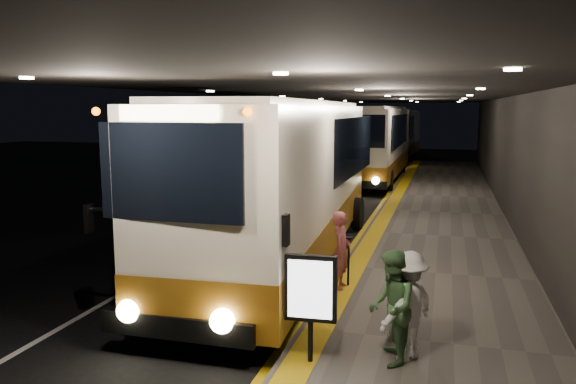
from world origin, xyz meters
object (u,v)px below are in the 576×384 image
Objects in this scene: coach_main at (287,187)px; coach_third at (396,137)px; passenger_waiting_green at (392,307)px; stanchion_post at (348,262)px; bag_polka at (395,329)px; info_sign at (311,291)px; coach_second at (376,146)px; passenger_boarding at (341,250)px; passenger_waiting_white at (407,306)px.

coach_main is 30.72m from coach_third.
passenger_waiting_green is 1.63× the size of stanchion_post.
coach_third is 35.72m from bag_polka.
coach_third is (0.17, 30.71, -0.16)m from coach_main.
bag_polka is at bearing -82.48° from coach_third.
info_sign is at bearing -134.00° from bag_polka.
coach_second is 22.46m from bag_polka.
coach_second is at bearing 86.41° from coach_main.
coach_main is at bearing 132.40° from stanchion_post.
coach_main is at bearing 41.24° from passenger_boarding.
coach_second reaches higher than coach_third.
passenger_boarding is at bearing -84.48° from coach_third.
coach_third is 7.09× the size of passenger_boarding.
coach_third is 32.99m from stanchion_post.
passenger_waiting_white is (0.22, 0.21, -0.02)m from passenger_waiting_green.
passenger_waiting_green reaches higher than passenger_boarding.
passenger_waiting_green is at bearing -63.29° from coach_main.
coach_third is 7.01× the size of passenger_waiting_white.
coach_third is at bearing -140.32° from passenger_waiting_white.
coach_main reaches higher than stanchion_post.
passenger_waiting_green is at bearing -12.11° from passenger_waiting_white.
passenger_boarding is at bearing -166.72° from passenger_waiting_green.
passenger_waiting_green is 0.30m from passenger_waiting_white.
bag_polka is at bearing -147.33° from passenger_boarding.
passenger_waiting_green is (3.09, -36.44, -0.76)m from coach_third.
coach_main is at bearing -113.31° from passenger_waiting_white.
stanchion_post is at bearing -50.56° from coach_main.
passenger_waiting_white reaches higher than info_sign.
bag_polka is 2.94m from stanchion_post.
passenger_waiting_white is (1.59, -3.11, 0.01)m from passenger_boarding.
passenger_waiting_white is at bearing -60.73° from coach_main.
coach_second reaches higher than passenger_waiting_white.
coach_third reaches higher than passenger_waiting_green.
passenger_boarding is 0.99× the size of passenger_waiting_white.
passenger_waiting_white is 1.59× the size of stanchion_post.
coach_second is at bearing 8.09° from passenger_boarding.
passenger_boarding is 1.00× the size of info_sign.
coach_second is 19.68m from stanchion_post.
coach_main is 12.24× the size of stanchion_post.
stanchion_post is at bearing -27.81° from passenger_boarding.
coach_second is at bearing -87.37° from coach_third.
coach_main reaches higher than coach_third.
coach_third is at bearing 175.60° from passenger_waiting_green.
coach_third is 6.81× the size of passenger_waiting_green.
coach_second is at bearing 91.01° from info_sign.
coach_third is at bearing 86.72° from coach_main.
coach_third reaches higher than bag_polka.
coach_third is (-0.02, 13.36, -0.13)m from coach_second.
coach_main is 6.05m from bag_polka.
coach_third is 11.13× the size of stanchion_post.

